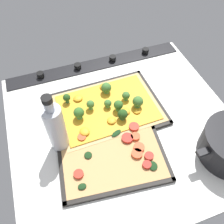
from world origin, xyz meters
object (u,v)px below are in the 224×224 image
Objects in this scene: baking_tray_front at (107,110)px; veggie_pizza_back at (114,155)px; broccoli_pizza at (107,107)px; baking_tray_back at (112,157)px; oil_bottle at (56,128)px.

veggie_pizza_back reaches higher than baking_tray_front.
broccoli_pizza is at bearing 139.03° from baking_tray_front.
veggie_pizza_back is at bearing 77.59° from baking_tray_front.
broccoli_pizza is (-0.03, 0.03, 1.50)cm from baking_tray_front.
baking_tray_back is at bearing 75.46° from broccoli_pizza.
broccoli_pizza is 1.11× the size of veggie_pizza_back.
oil_bottle is (14.72, -9.44, 8.66)cm from veggie_pizza_back.
veggie_pizza_back is at bearing 147.31° from oil_bottle.
baking_tray_back is at bearing 8.27° from veggie_pizza_back.
oil_bottle is (18.74, 8.70, 7.89)cm from broccoli_pizza.
baking_tray_back is 19.37cm from oil_bottle.
oil_bottle reaches higher than baking_tray_back.
broccoli_pizza is at bearing -155.11° from oil_bottle.
broccoli_pizza reaches higher than baking_tray_back.
baking_tray_back is 1.01cm from veggie_pizza_back.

